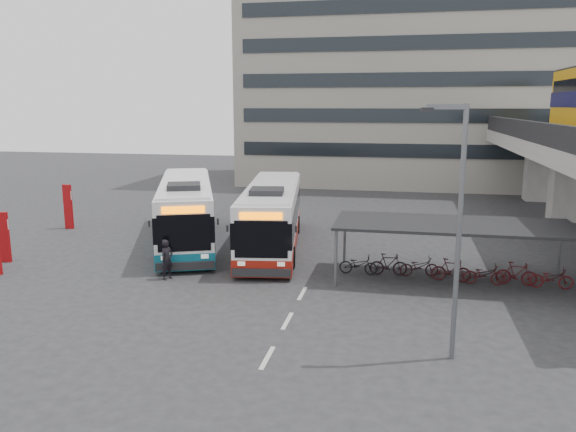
% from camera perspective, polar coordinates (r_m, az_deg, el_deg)
% --- Properties ---
extents(ground, '(120.00, 120.00, 0.00)m').
position_cam_1_polar(ground, '(23.43, -4.62, -7.46)').
color(ground, '#28282B').
rests_on(ground, ground).
extents(bike_shelter, '(10.00, 4.00, 2.54)m').
position_cam_1_polar(bike_shelter, '(25.16, 16.32, -3.34)').
color(bike_shelter, '#595B60').
rests_on(bike_shelter, ground).
extents(office_block, '(30.00, 15.00, 25.00)m').
position_cam_1_polar(office_block, '(57.52, 11.71, 15.99)').
color(office_block, gray).
rests_on(office_block, ground).
extents(road_markings, '(0.15, 7.60, 0.01)m').
position_cam_1_polar(road_markings, '(20.12, -0.07, -10.60)').
color(road_markings, beige).
rests_on(road_markings, ground).
extents(bus_main, '(4.48, 12.49, 3.62)m').
position_cam_1_polar(bus_main, '(29.81, -1.63, -0.02)').
color(bus_main, white).
rests_on(bus_main, ground).
extents(bus_teal, '(7.00, 12.68, 3.71)m').
position_cam_1_polar(bus_teal, '(31.35, -10.30, 0.44)').
color(bus_teal, white).
rests_on(bus_teal, ground).
extents(pedestrian, '(0.64, 0.76, 1.77)m').
position_cam_1_polar(pedestrian, '(25.02, -12.20, -4.34)').
color(pedestrian, black).
rests_on(pedestrian, ground).
extents(lamp_post, '(1.31, 0.41, 7.53)m').
position_cam_1_polar(lamp_post, '(16.74, 16.74, -0.26)').
color(lamp_post, '#595B60').
rests_on(lamp_post, ground).
extents(sign_totem_mid, '(0.54, 0.20, 2.47)m').
position_cam_1_polar(sign_totem_mid, '(30.27, -26.88, -1.86)').
color(sign_totem_mid, '#95090C').
rests_on(sign_totem_mid, ground).
extents(sign_totem_north, '(0.59, 0.25, 2.73)m').
position_cam_1_polar(sign_totem_north, '(36.92, -21.44, 0.95)').
color(sign_totem_north, '#95090C').
rests_on(sign_totem_north, ground).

